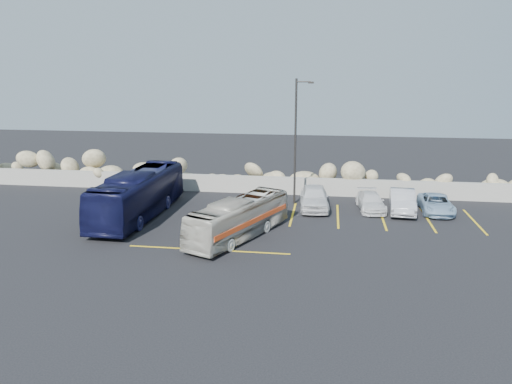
# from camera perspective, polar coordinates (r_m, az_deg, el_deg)

# --- Properties ---
(ground) EXTENTS (90.00, 90.00, 0.00)m
(ground) POSITION_cam_1_polar(r_m,az_deg,el_deg) (24.11, -3.25, -6.91)
(ground) COLOR black
(ground) RESTS_ON ground
(seawall) EXTENTS (60.00, 0.40, 1.20)m
(seawall) POSITION_cam_1_polar(r_m,az_deg,el_deg) (35.28, 0.64, 0.83)
(seawall) COLOR gray
(seawall) RESTS_ON ground
(riprap_pile) EXTENTS (54.00, 2.80, 2.60)m
(riprap_pile) POSITION_cam_1_polar(r_m,az_deg,el_deg) (36.30, 0.90, 2.33)
(riprap_pile) COLOR #948561
(riprap_pile) RESTS_ON ground
(parking_lines) EXTENTS (18.16, 9.36, 0.01)m
(parking_lines) POSITION_cam_1_polar(r_m,az_deg,el_deg) (28.92, 8.07, -3.46)
(parking_lines) COLOR gold
(parking_lines) RESTS_ON ground
(lamppost) EXTENTS (1.14, 0.18, 8.00)m
(lamppost) POSITION_cam_1_polar(r_m,az_deg,el_deg) (31.92, 4.62, 6.15)
(lamppost) COLOR #2A2825
(lamppost) RESTS_ON ground
(vintage_bus) EXTENTS (4.56, 7.55, 2.08)m
(vintage_bus) POSITION_cam_1_polar(r_m,az_deg,el_deg) (25.84, -1.93, -3.02)
(vintage_bus) COLOR beige
(vintage_bus) RESTS_ON ground
(tour_coach) EXTENTS (2.53, 9.87, 2.74)m
(tour_coach) POSITION_cam_1_polar(r_m,az_deg,el_deg) (30.25, -13.26, -0.25)
(tour_coach) COLOR black
(tour_coach) RESTS_ON ground
(car_a) EXTENTS (2.02, 4.43, 1.48)m
(car_a) POSITION_cam_1_polar(r_m,az_deg,el_deg) (31.48, 6.67, -0.61)
(car_a) COLOR silver
(car_a) RESTS_ON ground
(car_b) EXTENTS (1.76, 4.27, 1.38)m
(car_b) POSITION_cam_1_polar(r_m,az_deg,el_deg) (31.85, 16.38, -1.00)
(car_b) COLOR silver
(car_b) RESTS_ON ground
(car_c) EXTENTS (1.85, 3.81, 1.07)m
(car_c) POSITION_cam_1_polar(r_m,az_deg,el_deg) (31.83, 12.98, -1.09)
(car_c) COLOR silver
(car_c) RESTS_ON ground
(car_d) EXTENTS (1.89, 3.99, 1.10)m
(car_d) POSITION_cam_1_polar(r_m,az_deg,el_deg) (32.42, 19.89, -1.27)
(car_d) COLOR #8DADC9
(car_d) RESTS_ON ground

